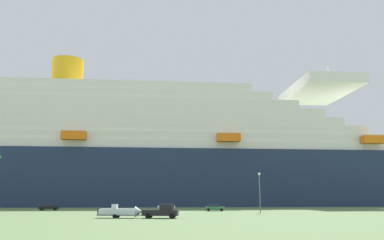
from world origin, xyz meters
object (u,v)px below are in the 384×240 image
object	(u,v)px
cruise_ship	(148,157)
parked_car_white_van	(166,206)
street_lamp	(260,187)
parked_car_green_wagon	(214,208)
small_boat_on_trailer	(122,212)
pickup_truck	(162,212)
parked_car_black_coupe	(49,207)

from	to	relation	value
cruise_ship	parked_car_white_van	world-z (taller)	cruise_ship
street_lamp	parked_car_green_wagon	bearing A→B (deg)	120.79
cruise_ship	street_lamp	world-z (taller)	cruise_ship
small_boat_on_trailer	parked_car_white_van	distance (m)	44.77
pickup_truck	small_boat_on_trailer	size ratio (longest dim) A/B	0.72
cruise_ship	parked_car_green_wagon	xyz separation A→B (m)	(15.28, -54.76, -17.45)
street_lamp	parked_car_black_coupe	xyz separation A→B (m)	(-48.30, 23.27, -4.62)
pickup_truck	small_boat_on_trailer	world-z (taller)	pickup_truck
street_lamp	parked_car_black_coupe	size ratio (longest dim) A/B	1.75
pickup_truck	small_boat_on_trailer	distance (m)	6.40
small_boat_on_trailer	parked_car_white_van	xyz separation A→B (m)	(9.63, 43.72, -0.13)
street_lamp	parked_car_black_coupe	distance (m)	53.81
street_lamp	pickup_truck	bearing A→B (deg)	-139.45
pickup_truck	street_lamp	size ratio (longest dim) A/B	0.70
cruise_ship	small_boat_on_trailer	distance (m)	86.37
parked_car_white_van	parked_car_green_wagon	bearing A→B (deg)	-52.44
parked_car_white_van	parked_car_green_wagon	xyz separation A→B (m)	(10.78, -14.02, 0.00)
parked_car_white_van	parked_car_green_wagon	distance (m)	17.69
street_lamp	parked_car_black_coupe	world-z (taller)	street_lamp
pickup_truck	parked_car_black_coupe	xyz separation A→B (m)	(-26.64, 41.80, -0.21)
small_boat_on_trailer	parked_car_black_coupe	xyz separation A→B (m)	(-20.39, 40.39, -0.13)
small_boat_on_trailer	street_lamp	distance (m)	33.05
cruise_ship	parked_car_white_van	bearing A→B (deg)	-83.70
parked_car_green_wagon	pickup_truck	bearing A→B (deg)	-114.48
pickup_truck	parked_car_green_wagon	bearing A→B (deg)	65.52
parked_car_black_coupe	parked_car_white_van	world-z (taller)	same
pickup_truck	parked_car_green_wagon	size ratio (longest dim) A/B	1.20
small_boat_on_trailer	parked_car_white_van	size ratio (longest dim) A/B	1.69
parked_car_black_coupe	cruise_ship	bearing A→B (deg)	59.93
cruise_ship	parked_car_black_coupe	distance (m)	53.83
street_lamp	parked_car_green_wagon	distance (m)	15.35
pickup_truck	street_lamp	world-z (taller)	street_lamp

